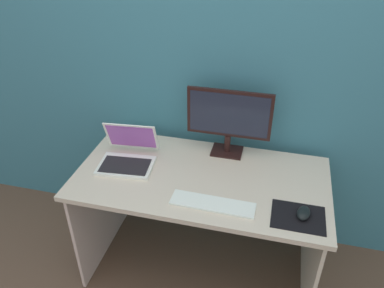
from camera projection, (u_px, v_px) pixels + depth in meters
ground_plane at (200, 265)px, 2.43m from camera, size 8.00×8.00×0.00m
wall_back at (220, 55)px, 2.11m from camera, size 6.00×0.04×2.50m
desk at (201, 197)px, 2.12m from camera, size 1.36×0.70×0.72m
monitor at (229, 119)px, 2.12m from camera, size 0.48×0.14×0.40m
laptop at (128, 156)px, 2.13m from camera, size 0.33×0.32×0.21m
keyboard_external at (213, 204)px, 1.84m from camera, size 0.42×0.12×0.01m
mousepad at (298, 217)px, 1.77m from camera, size 0.25×0.20×0.00m
mouse at (304, 213)px, 1.77m from camera, size 0.08×0.11×0.04m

